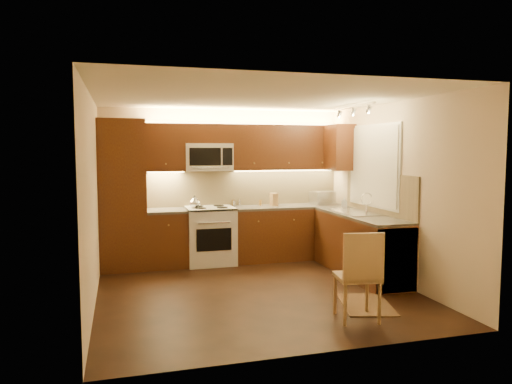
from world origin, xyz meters
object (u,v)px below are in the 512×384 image
object	(u,v)px
microwave	(208,157)
dining_chair	(357,275)
sink	(356,208)
toaster_oven	(322,198)
stove	(210,235)
knife_block	(274,199)
kettle	(195,202)
soap_bottle	(344,202)

from	to	relation	value
microwave	dining_chair	world-z (taller)	microwave
sink	dining_chair	distance (m)	2.11
toaster_oven	dining_chair	bearing A→B (deg)	-116.83
toaster_oven	stove	bearing A→B (deg)	170.55
toaster_oven	knife_block	distance (m)	0.86
knife_block	dining_chair	xyz separation A→B (m)	(-0.03, -3.02, -0.51)
kettle	toaster_oven	bearing A→B (deg)	24.21
kettle	soap_bottle	xyz separation A→B (m)	(2.37, -0.44, -0.03)
microwave	stove	bearing A→B (deg)	-90.00
dining_chair	soap_bottle	bearing A→B (deg)	75.86
toaster_oven	soap_bottle	world-z (taller)	toaster_oven
soap_bottle	sink	bearing A→B (deg)	-80.06
microwave	sink	bearing A→B (deg)	-32.21
kettle	knife_block	world-z (taller)	kettle
kettle	soap_bottle	bearing A→B (deg)	11.11
sink	toaster_oven	bearing A→B (deg)	92.02
kettle	toaster_oven	world-z (taller)	kettle
kettle	sink	bearing A→B (deg)	-3.40
toaster_oven	soap_bottle	bearing A→B (deg)	-84.65
stove	kettle	size ratio (longest dim) A/B	4.44
sink	toaster_oven	size ratio (longest dim) A/B	2.28
kettle	knife_block	distance (m)	1.36
microwave	kettle	distance (m)	0.77
microwave	toaster_oven	size ratio (longest dim) A/B	2.02
microwave	dining_chair	xyz separation A→B (m)	(1.07, -3.10, -1.23)
stove	kettle	bearing A→B (deg)	-164.82
stove	knife_block	size ratio (longest dim) A/B	4.30
microwave	toaster_oven	xyz separation A→B (m)	(1.96, -0.11, -0.71)
sink	dining_chair	world-z (taller)	sink
stove	kettle	distance (m)	0.62
stove	dining_chair	xyz separation A→B (m)	(1.07, -2.96, 0.03)
microwave	soap_bottle	world-z (taller)	microwave
toaster_oven	soap_bottle	size ratio (longest dim) A/B	2.11
stove	kettle	xyz separation A→B (m)	(-0.26, -0.07, 0.56)
knife_block	stove	bearing A→B (deg)	179.48
stove	toaster_oven	world-z (taller)	toaster_oven
stove	dining_chair	size ratio (longest dim) A/B	0.94
microwave	knife_block	xyz separation A→B (m)	(1.10, -0.07, -0.71)
kettle	dining_chair	xyz separation A→B (m)	(1.33, -2.89, -0.53)
stove	sink	size ratio (longest dim) A/B	1.07
stove	soap_bottle	bearing A→B (deg)	-13.61
microwave	dining_chair	size ratio (longest dim) A/B	0.77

